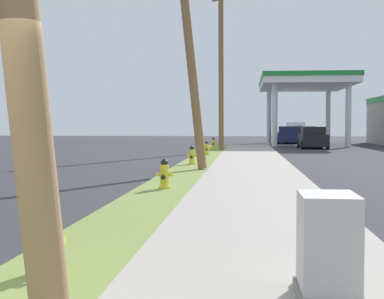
# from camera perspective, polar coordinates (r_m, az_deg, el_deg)

# --- Properties ---
(fire_hydrant_nearest) EXTENTS (0.42, 0.38, 0.74)m
(fire_hydrant_nearest) POSITION_cam_1_polar(r_m,az_deg,el_deg) (6.14, -15.08, -9.33)
(fire_hydrant_nearest) COLOR yellow
(fire_hydrant_nearest) RESTS_ON grass_verge
(fire_hydrant_second) EXTENTS (0.42, 0.38, 0.74)m
(fire_hydrant_second) POSITION_cam_1_polar(r_m,az_deg,el_deg) (13.59, -2.91, -2.73)
(fire_hydrant_second) COLOR yellow
(fire_hydrant_second) RESTS_ON grass_verge
(fire_hydrant_third) EXTENTS (0.42, 0.37, 0.74)m
(fire_hydrant_third) POSITION_cam_1_polar(r_m,az_deg,el_deg) (21.95, -0.01, -0.70)
(fire_hydrant_third) COLOR yellow
(fire_hydrant_third) RESTS_ON grass_verge
(fire_hydrant_fourth) EXTENTS (0.42, 0.37, 0.74)m
(fire_hydrant_fourth) POSITION_cam_1_polar(r_m,az_deg,el_deg) (28.78, 1.55, 0.08)
(fire_hydrant_fourth) COLOR yellow
(fire_hydrant_fourth) RESTS_ON grass_verge
(fire_hydrant_fifth) EXTENTS (0.42, 0.38, 0.74)m
(fire_hydrant_fifth) POSITION_cam_1_polar(r_m,az_deg,el_deg) (36.77, 2.25, 0.62)
(fire_hydrant_fifth) COLOR yellow
(fire_hydrant_fifth) RESTS_ON grass_verge
(utility_pole_midground) EXTENTS (1.88, 1.34, 9.20)m
(utility_pole_midground) POSITION_cam_1_polar(r_m,az_deg,el_deg) (20.11, -0.35, 11.45)
(utility_pole_midground) COLOR olive
(utility_pole_midground) RESTS_ON grass_verge
(utility_pole_background) EXTENTS (1.14, 1.00, 10.14)m
(utility_pole_background) POSITION_cam_1_polar(r_m,az_deg,el_deg) (34.93, 3.05, 8.45)
(utility_pole_background) COLOR olive
(utility_pole_background) RESTS_ON grass_verge
(utility_cabinet) EXTENTS (0.57, 0.76, 0.95)m
(utility_cabinet) POSITION_cam_1_polar(r_m,az_deg,el_deg) (5.26, 14.01, -10.11)
(utility_cabinet) COLOR slate
(utility_cabinet) RESTS_ON sidewalk_slab
(car_black_by_near_pump) EXTENTS (2.01, 4.53, 1.57)m
(car_black_by_near_pump) POSITION_cam_1_polar(r_m,az_deg,el_deg) (40.69, 12.52, 1.14)
(car_black_by_near_pump) COLOR black
(car_black_by_near_pump) RESTS_ON ground
(car_navy_by_far_pump) EXTENTS (2.17, 4.60, 1.57)m
(car_navy_by_far_pump) POSITION_cam_1_polar(r_m,az_deg,el_deg) (51.04, 9.95, 1.44)
(car_navy_by_far_pump) COLOR navy
(car_navy_by_far_pump) RESTS_ON ground
(truck_white_at_forecourt) EXTENTS (2.59, 5.56, 1.97)m
(truck_white_at_forecourt) POSITION_cam_1_polar(r_m,az_deg,el_deg) (55.34, 10.78, 1.72)
(truck_white_at_forecourt) COLOR white
(truck_white_at_forecourt) RESTS_ON ground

